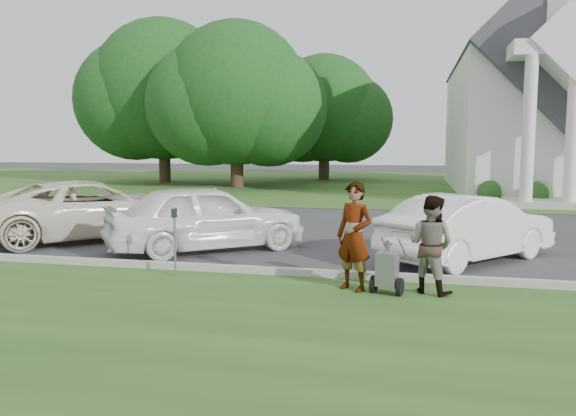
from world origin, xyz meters
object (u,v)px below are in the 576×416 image
(tree_far, at_px, (163,96))
(church, at_px, (544,81))
(striping_cart, at_px, (387,270))
(car_b, at_px, (206,217))
(person_right, at_px, (431,245))
(person_left, at_px, (354,237))
(car_a, at_px, (92,209))
(parking_meter_near, at_px, (175,233))
(tree_back, at_px, (324,113))
(car_d, at_px, (469,228))
(tree_left, at_px, (236,100))

(tree_far, bearing_deg, church, -4.66)
(striping_cart, xyz_separation_m, car_b, (-4.46, 3.17, 0.39))
(car_b, bearing_deg, person_right, -157.73)
(church, height_order, tree_far, church)
(person_left, relative_size, car_a, 0.33)
(church, relative_size, parking_meter_near, 17.83)
(tree_back, bearing_deg, car_d, -74.78)
(person_left, height_order, car_b, person_left)
(tree_back, bearing_deg, church, -27.85)
(striping_cart, bearing_deg, person_right, 32.21)
(striping_cart, distance_m, person_left, 0.80)
(church, xyz_separation_m, car_d, (-5.62, -20.31, -5.21))
(tree_back, distance_m, car_a, 26.65)
(person_left, height_order, car_d, person_left)
(striping_cart, relative_size, parking_meter_near, 0.83)
(car_a, bearing_deg, car_d, -141.47)
(car_d, bearing_deg, car_a, 36.03)
(church, relative_size, person_left, 12.67)
(tree_left, xyz_separation_m, person_right, (10.49, -22.19, -4.27))
(car_a, bearing_deg, tree_back, -51.12)
(car_a, distance_m, car_b, 3.79)
(church, relative_size, striping_cart, 21.49)
(striping_cart, bearing_deg, tree_far, 135.67)
(parking_meter_near, bearing_deg, tree_back, 93.27)
(tree_far, xyz_separation_m, car_d, (17.40, -22.18, -4.96))
(tree_far, height_order, car_d, tree_far)
(tree_far, xyz_separation_m, parking_meter_near, (11.72, -25.00, -4.84))
(tree_back, bearing_deg, car_a, -95.10)
(person_right, xyz_separation_m, parking_meter_near, (-4.78, 0.19, 0.01))
(striping_cart, bearing_deg, tree_back, 114.60)
(tree_back, height_order, person_left, tree_back)
(striping_cart, relative_size, car_b, 0.24)
(person_left, bearing_deg, person_right, 33.99)
(tree_left, distance_m, parking_meter_near, 23.12)
(tree_left, distance_m, car_b, 20.44)
(tree_left, bearing_deg, person_right, -64.69)
(tree_left, xyz_separation_m, tree_back, (4.00, 8.00, -0.38))
(tree_far, relative_size, tree_back, 1.21)
(tree_back, bearing_deg, car_b, -87.23)
(car_a, height_order, car_b, car_b)
(parking_meter_near, height_order, car_b, car_b)
(tree_left, relative_size, parking_meter_near, 7.86)
(tree_left, distance_m, car_a, 18.83)
(tree_back, distance_m, person_left, 30.96)
(tree_back, distance_m, car_b, 27.57)
(tree_far, xyz_separation_m, tree_back, (10.00, 5.00, -0.97))
(parking_meter_near, distance_m, car_b, 2.77)
(car_a, xyz_separation_m, car_d, (9.74, -0.93, -0.06))
(tree_far, distance_m, car_d, 28.62)
(tree_back, xyz_separation_m, car_d, (7.40, -27.18, -4.00))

